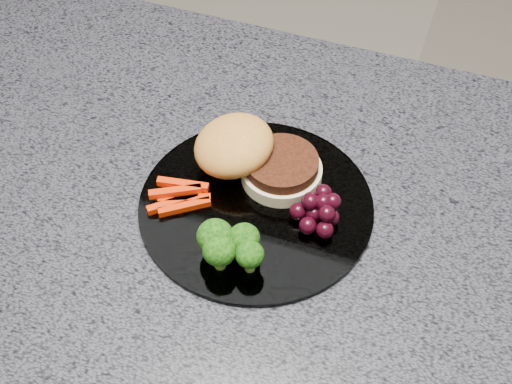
# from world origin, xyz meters

# --- Properties ---
(countertop) EXTENTS (1.20, 0.60, 0.04)m
(countertop) POSITION_xyz_m (0.00, 0.00, 0.88)
(countertop) COLOR #45454E
(countertop) RESTS_ON island_cabinet
(plate) EXTENTS (0.26, 0.26, 0.01)m
(plate) POSITION_xyz_m (-0.04, -0.01, 0.90)
(plate) COLOR white
(plate) RESTS_ON countertop
(burger) EXTENTS (0.18, 0.12, 0.05)m
(burger) POSITION_xyz_m (-0.07, 0.03, 0.93)
(burger) COLOR beige
(burger) RESTS_ON plate
(carrot_sticks) EXTENTS (0.07, 0.06, 0.02)m
(carrot_sticks) POSITION_xyz_m (-0.13, -0.04, 0.91)
(carrot_sticks) COLOR red
(carrot_sticks) RESTS_ON plate
(broccoli) EXTENTS (0.07, 0.06, 0.05)m
(broccoli) POSITION_xyz_m (-0.05, -0.09, 0.93)
(broccoli) COLOR #558831
(broccoli) RESTS_ON plate
(grape_bunch) EXTENTS (0.05, 0.06, 0.03)m
(grape_bunch) POSITION_xyz_m (0.03, -0.01, 0.92)
(grape_bunch) COLOR black
(grape_bunch) RESTS_ON plate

